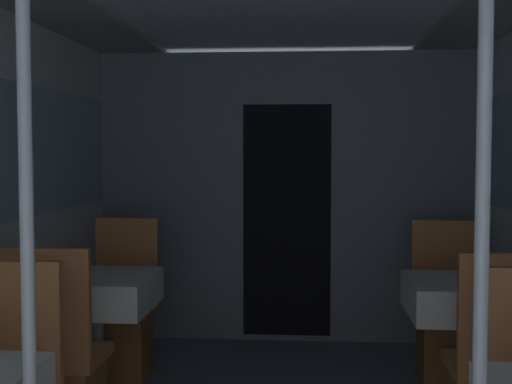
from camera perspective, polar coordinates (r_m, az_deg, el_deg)
bulkhead_far at (r=5.24m, az=2.51°, el=-0.47°), size 2.75×0.09×2.12m
support_pole_left_0 at (r=2.18m, az=-17.80°, el=-5.93°), size 0.04×0.04×2.12m
dining_table_left_1 at (r=4.02m, az=-12.82°, el=-8.12°), size 0.64×0.64×0.72m
chair_left_far_1 at (r=4.60m, az=-10.72°, el=-10.62°), size 0.40×0.40×0.97m
support_pole_right_0 at (r=2.08m, az=17.58°, el=-6.39°), size 0.04×0.04×2.12m
dining_table_right_1 at (r=3.94m, az=16.67°, el=-8.43°), size 0.64×0.64×0.72m
chair_right_far_1 at (r=4.53m, az=15.11°, el=-10.91°), size 0.40×0.40×0.97m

